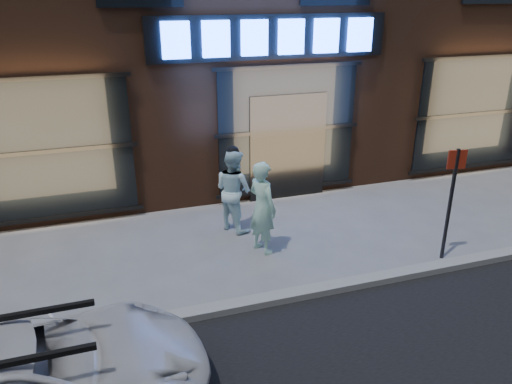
% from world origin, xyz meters
% --- Properties ---
extents(ground, '(90.00, 90.00, 0.00)m').
position_xyz_m(ground, '(0.00, 0.00, 0.00)').
color(ground, slate).
rests_on(ground, ground).
extents(curb, '(60.00, 0.25, 0.12)m').
position_xyz_m(curb, '(0.00, 0.00, 0.06)').
color(curb, gray).
rests_on(curb, ground).
extents(man_bowtie, '(0.63, 0.75, 1.74)m').
position_xyz_m(man_bowtie, '(-1.38, 1.63, 0.87)').
color(man_bowtie, '#AFE7D0').
rests_on(man_bowtie, ground).
extents(man_cap, '(0.95, 1.02, 1.67)m').
position_xyz_m(man_cap, '(-1.62, 2.70, 0.83)').
color(man_cap, white).
rests_on(man_cap, ground).
extents(white_suv, '(4.21, 2.30, 1.12)m').
position_xyz_m(white_suv, '(-5.11, -1.35, 0.56)').
color(white_suv, silver).
rests_on(white_suv, ground).
extents(sign_post, '(0.33, 0.09, 2.06)m').
position_xyz_m(sign_post, '(1.62, 0.35, 1.24)').
color(sign_post, '#262628').
rests_on(sign_post, ground).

